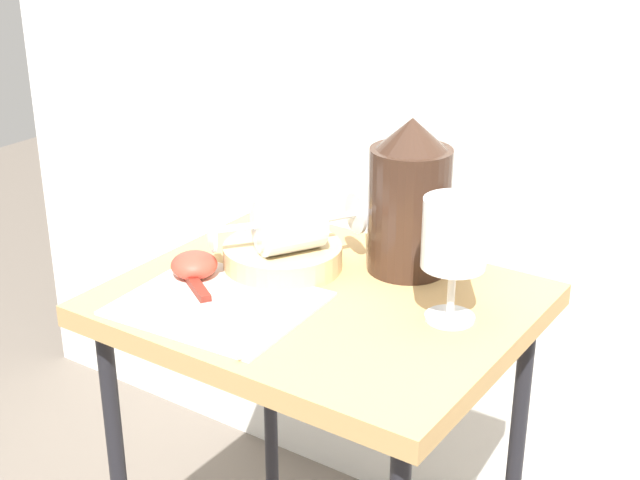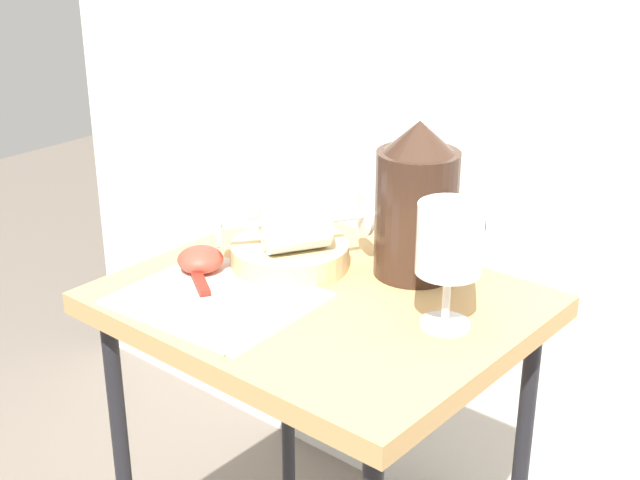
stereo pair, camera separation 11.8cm
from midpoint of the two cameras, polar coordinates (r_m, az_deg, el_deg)
curtain_drape at (r=1.56m, az=15.19°, el=13.13°), size 2.40×0.03×2.06m
table at (r=1.25m, az=2.72°, el=-6.93°), size 0.54×0.44×0.73m
linen_napkin at (r=1.20m, az=-3.69°, el=-3.77°), size 0.25×0.22×0.00m
basket_tray at (r=1.29m, az=0.70°, el=-0.99°), size 0.17×0.17×0.03m
pitcher at (r=1.25m, az=8.82°, el=1.65°), size 0.17×0.11×0.22m
wine_glass_upright at (r=1.11m, az=11.20°, el=-0.40°), size 0.08×0.08×0.16m
wine_glass_tipped_near at (r=1.25m, az=1.30°, el=0.97°), size 0.13×0.16×0.08m
wine_glass_tipped_far at (r=1.26m, az=0.50°, el=1.11°), size 0.14×0.15×0.08m
apple_half_left at (r=1.27m, az=-4.93°, el=-1.29°), size 0.06×0.06×0.04m
knife at (r=1.20m, az=-4.45°, el=-3.55°), size 0.21×0.14×0.01m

